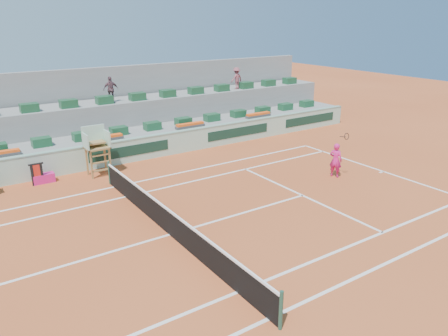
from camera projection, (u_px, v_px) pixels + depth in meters
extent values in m
plane|color=#AD4821|center=(170.00, 235.00, 15.43)|extent=(90.00, 90.00, 0.00)
cube|color=gray|center=(78.00, 147.00, 23.62)|extent=(36.00, 4.00, 1.20)
cube|color=gray|center=(69.00, 129.00, 24.64)|extent=(36.00, 2.40, 2.60)
cube|color=gray|center=(59.00, 108.00, 25.60)|extent=(36.00, 0.40, 4.40)
cube|color=#DD1C7B|center=(44.00, 178.00, 20.19)|extent=(0.96, 0.42, 0.42)
imported|color=brown|center=(111.00, 89.00, 24.99)|extent=(0.90, 0.45, 1.48)
imported|color=#8C464F|center=(236.00, 78.00, 29.57)|extent=(1.01, 0.69, 1.45)
cube|color=white|center=(383.00, 171.00, 21.69)|extent=(0.12, 10.97, 0.01)
cube|color=white|center=(268.00, 319.00, 11.13)|extent=(23.77, 0.12, 0.01)
cube|color=white|center=(114.00, 187.00, 19.73)|extent=(23.77, 0.12, 0.01)
cube|color=white|center=(237.00, 292.00, 12.21)|extent=(23.77, 0.12, 0.01)
cube|color=white|center=(125.00, 197.00, 18.65)|extent=(23.77, 0.12, 0.01)
cube|color=white|center=(302.00, 195.00, 18.80)|extent=(0.12, 8.23, 0.01)
cube|color=white|center=(170.00, 235.00, 15.43)|extent=(12.80, 0.12, 0.01)
cube|color=white|center=(382.00, 172.00, 21.61)|extent=(0.30, 0.12, 0.01)
cube|color=black|center=(169.00, 223.00, 15.28)|extent=(0.03, 11.87, 0.92)
cube|color=white|center=(169.00, 210.00, 15.12)|extent=(0.06, 11.87, 0.07)
cylinder|color=#1E4837|center=(281.00, 310.00, 10.60)|extent=(0.10, 0.10, 1.10)
cylinder|color=#1E4837|center=(109.00, 173.00, 19.90)|extent=(0.10, 0.10, 1.10)
cube|color=#A5D0B8|center=(91.00, 157.00, 21.90)|extent=(36.00, 0.30, 1.20)
cube|color=#7BA592|center=(90.00, 145.00, 21.69)|extent=(36.00, 0.34, 0.06)
cube|color=#123326|center=(130.00, 151.00, 22.81)|extent=(4.40, 0.02, 0.56)
cube|color=#123326|center=(239.00, 132.00, 26.49)|extent=(4.40, 0.02, 0.56)
cube|color=#123326|center=(310.00, 120.00, 29.65)|extent=(4.40, 0.02, 0.56)
cube|color=olive|center=(92.00, 165.00, 20.50)|extent=(0.08, 0.08, 1.35)
cube|color=olive|center=(110.00, 162.00, 20.97)|extent=(0.08, 0.08, 1.35)
cube|color=olive|center=(87.00, 162.00, 21.05)|extent=(0.08, 0.08, 1.35)
cube|color=olive|center=(105.00, 158.00, 21.52)|extent=(0.08, 0.08, 1.35)
cube|color=olive|center=(97.00, 148.00, 20.77)|extent=(1.10, 0.90, 0.08)
cube|color=#A5D0B8|center=(93.00, 136.00, 20.90)|extent=(1.10, 0.08, 1.00)
cube|color=#A5D0B8|center=(85.00, 142.00, 20.38)|extent=(0.06, 0.90, 0.80)
cube|color=#A5D0B8|center=(107.00, 139.00, 20.93)|extent=(0.06, 0.90, 0.80)
cube|color=olive|center=(96.00, 142.00, 20.77)|extent=(0.80, 0.60, 0.08)
cube|color=olive|center=(102.00, 170.00, 20.84)|extent=(0.90, 0.08, 0.06)
cube|color=olive|center=(101.00, 162.00, 20.71)|extent=(0.90, 0.08, 0.06)
cube|color=olive|center=(100.00, 155.00, 20.59)|extent=(0.90, 0.08, 0.06)
cube|color=#194C2C|center=(41.00, 142.00, 21.59)|extent=(0.90, 0.60, 0.44)
cube|color=#194C2C|center=(82.00, 136.00, 22.64)|extent=(0.90, 0.60, 0.44)
cube|color=#194C2C|center=(119.00, 131.00, 23.70)|extent=(0.90, 0.60, 0.44)
cube|color=#194C2C|center=(152.00, 126.00, 24.75)|extent=(0.90, 0.60, 0.44)
cube|color=#194C2C|center=(183.00, 121.00, 25.80)|extent=(0.90, 0.60, 0.44)
cube|color=#194C2C|center=(212.00, 117.00, 26.86)|extent=(0.90, 0.60, 0.44)
cube|color=#194C2C|center=(238.00, 113.00, 27.91)|extent=(0.90, 0.60, 0.44)
cube|color=#194C2C|center=(263.00, 110.00, 28.96)|extent=(0.90, 0.60, 0.44)
cube|color=#194C2C|center=(285.00, 107.00, 30.02)|extent=(0.90, 0.60, 0.44)
cube|color=#194C2C|center=(307.00, 104.00, 31.07)|extent=(0.90, 0.60, 0.44)
cube|color=#194C2C|center=(29.00, 108.00, 22.62)|extent=(0.90, 0.60, 0.44)
cube|color=#194C2C|center=(68.00, 104.00, 23.67)|extent=(0.90, 0.60, 0.44)
cube|color=#194C2C|center=(104.00, 100.00, 24.72)|extent=(0.90, 0.60, 0.44)
cube|color=#194C2C|center=(137.00, 96.00, 25.78)|extent=(0.90, 0.60, 0.44)
cube|color=#194C2C|center=(168.00, 93.00, 26.83)|extent=(0.90, 0.60, 0.44)
cube|color=#194C2C|center=(196.00, 90.00, 27.88)|extent=(0.90, 0.60, 0.44)
cube|color=#194C2C|center=(222.00, 88.00, 28.94)|extent=(0.90, 0.60, 0.44)
cube|color=#194C2C|center=(246.00, 85.00, 29.99)|extent=(0.90, 0.60, 0.44)
cube|color=#194C2C|center=(268.00, 83.00, 31.04)|extent=(0.90, 0.60, 0.44)
cube|color=#194C2C|center=(290.00, 81.00, 32.10)|extent=(0.90, 0.60, 0.44)
cube|color=#464646|center=(0.00, 156.00, 19.96)|extent=(1.80, 0.36, 0.16)
cube|color=#464646|center=(106.00, 139.00, 22.59)|extent=(1.80, 0.36, 0.16)
cube|color=#FF5315|center=(106.00, 137.00, 22.54)|extent=(1.70, 0.32, 0.12)
cube|color=#464646|center=(190.00, 126.00, 25.22)|extent=(1.80, 0.36, 0.16)
cube|color=#FF5315|center=(190.00, 124.00, 25.18)|extent=(1.70, 0.32, 0.12)
cube|color=#464646|center=(258.00, 116.00, 27.86)|extent=(1.80, 0.36, 0.16)
cube|color=#FF5315|center=(258.00, 114.00, 27.81)|extent=(1.70, 0.32, 0.12)
cube|color=black|center=(32.00, 175.00, 19.74)|extent=(0.11, 0.11, 1.00)
cube|color=black|center=(42.00, 174.00, 19.95)|extent=(0.11, 0.11, 1.00)
cube|color=black|center=(36.00, 164.00, 19.68)|extent=(0.64, 0.09, 0.06)
cube|color=red|center=(37.00, 170.00, 19.76)|extent=(0.47, 0.04, 0.56)
imported|color=#DD1C7B|center=(336.00, 160.00, 20.75)|extent=(0.59, 0.71, 1.66)
cylinder|color=black|center=(343.00, 137.00, 20.12)|extent=(0.03, 0.35, 0.09)
torus|color=black|center=(347.00, 136.00, 19.92)|extent=(0.31, 0.08, 0.31)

